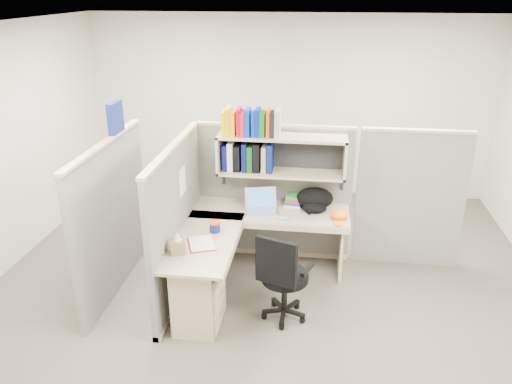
# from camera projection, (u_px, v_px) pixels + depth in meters

# --- Properties ---
(ground) EXTENTS (6.00, 6.00, 0.00)m
(ground) POSITION_uv_depth(u_px,v_px,m) (264.00, 295.00, 5.31)
(ground) COLOR #3C372E
(ground) RESTS_ON ground
(room_shell) EXTENTS (6.00, 6.00, 6.00)m
(room_shell) POSITION_uv_depth(u_px,v_px,m) (265.00, 150.00, 4.69)
(room_shell) COLOR beige
(room_shell) RESTS_ON ground
(cubicle) EXTENTS (3.79, 1.84, 1.95)m
(cubicle) POSITION_uv_depth(u_px,v_px,m) (236.00, 198.00, 5.42)
(cubicle) COLOR #5F5F5B
(cubicle) RESTS_ON ground
(desk) EXTENTS (1.74, 1.75, 0.73)m
(desk) POSITION_uv_depth(u_px,v_px,m) (220.00, 271.00, 4.93)
(desk) COLOR tan
(desk) RESTS_ON ground
(laptop) EXTENTS (0.43, 0.43, 0.25)m
(laptop) POSITION_uv_depth(u_px,v_px,m) (262.00, 202.00, 5.47)
(laptop) COLOR silver
(laptop) RESTS_ON desk
(backpack) EXTENTS (0.47, 0.40, 0.24)m
(backpack) POSITION_uv_depth(u_px,v_px,m) (315.00, 200.00, 5.52)
(backpack) COLOR black
(backpack) RESTS_ON desk
(orange_cap) EXTENTS (0.20, 0.23, 0.10)m
(orange_cap) POSITION_uv_depth(u_px,v_px,m) (340.00, 214.00, 5.34)
(orange_cap) COLOR orange
(orange_cap) RESTS_ON desk
(snack_canister) EXTENTS (0.11, 0.11, 0.11)m
(snack_canister) POSITION_uv_depth(u_px,v_px,m) (215.00, 227.00, 5.06)
(snack_canister) COLOR #0E1853
(snack_canister) RESTS_ON desk
(tissue_box) EXTENTS (0.17, 0.17, 0.21)m
(tissue_box) POSITION_uv_depth(u_px,v_px,m) (178.00, 243.00, 4.64)
(tissue_box) COLOR #8F6E51
(tissue_box) RESTS_ON desk
(mouse) EXTENTS (0.11, 0.08, 0.04)m
(mouse) POSITION_uv_depth(u_px,v_px,m) (284.00, 218.00, 5.34)
(mouse) COLOR #8AA1C4
(mouse) RESTS_ON desk
(paper_cup) EXTENTS (0.08, 0.08, 0.10)m
(paper_cup) POSITION_uv_depth(u_px,v_px,m) (270.00, 199.00, 5.73)
(paper_cup) COLOR white
(paper_cup) RESTS_ON desk
(book_stack) EXTENTS (0.21, 0.27, 0.12)m
(book_stack) POSITION_uv_depth(u_px,v_px,m) (294.00, 199.00, 5.70)
(book_stack) COLOR gray
(book_stack) RESTS_ON desk
(loose_paper) EXTENTS (0.33, 0.37, 0.00)m
(loose_paper) POSITION_uv_depth(u_px,v_px,m) (202.00, 243.00, 4.85)
(loose_paper) COLOR white
(loose_paper) RESTS_ON desk
(task_chair) EXTENTS (0.55, 0.51, 0.96)m
(task_chair) POSITION_uv_depth(u_px,v_px,m) (283.00, 290.00, 4.79)
(task_chair) COLOR black
(task_chair) RESTS_ON ground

